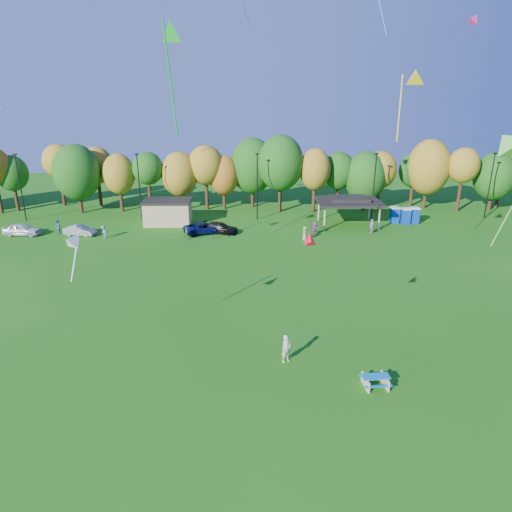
{
  "coord_description": "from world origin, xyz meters",
  "views": [
    {
      "loc": [
        0.69,
        -21.63,
        16.67
      ],
      "look_at": [
        1.2,
        6.0,
        6.75
      ],
      "focal_mm": 32.0,
      "sensor_mm": 36.0,
      "label": 1
    }
  ],
  "objects_px": {
    "car_a": "(22,229)",
    "car_d": "(220,228)",
    "picnic_table": "(375,380)",
    "car_b": "(80,230)",
    "car_c": "(204,228)",
    "kite_flyer": "(286,349)",
    "porta_potties": "(405,215)"
  },
  "relations": [
    {
      "from": "kite_flyer",
      "to": "car_c",
      "type": "distance_m",
      "value": 30.17
    },
    {
      "from": "car_a",
      "to": "car_b",
      "type": "relative_size",
      "value": 1.15
    },
    {
      "from": "kite_flyer",
      "to": "car_b",
      "type": "distance_m",
      "value": 36.82
    },
    {
      "from": "car_b",
      "to": "car_a",
      "type": "bearing_deg",
      "value": 100.35
    },
    {
      "from": "car_a",
      "to": "car_d",
      "type": "distance_m",
      "value": 24.41
    },
    {
      "from": "kite_flyer",
      "to": "car_d",
      "type": "height_order",
      "value": "kite_flyer"
    },
    {
      "from": "kite_flyer",
      "to": "car_a",
      "type": "bearing_deg",
      "value": 105.89
    },
    {
      "from": "car_b",
      "to": "car_d",
      "type": "distance_m",
      "value": 17.28
    },
    {
      "from": "kite_flyer",
      "to": "car_b",
      "type": "height_order",
      "value": "kite_flyer"
    },
    {
      "from": "car_b",
      "to": "car_d",
      "type": "height_order",
      "value": "car_d"
    },
    {
      "from": "car_b",
      "to": "car_c",
      "type": "xyz_separation_m",
      "value": [
        15.25,
        0.53,
        0.06
      ]
    },
    {
      "from": "picnic_table",
      "to": "car_c",
      "type": "height_order",
      "value": "car_c"
    },
    {
      "from": "porta_potties",
      "to": "car_a",
      "type": "relative_size",
      "value": 0.84
    },
    {
      "from": "porta_potties",
      "to": "picnic_table",
      "type": "relative_size",
      "value": 2.11
    },
    {
      "from": "picnic_table",
      "to": "car_c",
      "type": "distance_m",
      "value": 34.51
    },
    {
      "from": "car_a",
      "to": "porta_potties",
      "type": "bearing_deg",
      "value": -81.11
    },
    {
      "from": "porta_potties",
      "to": "car_b",
      "type": "height_order",
      "value": "porta_potties"
    },
    {
      "from": "porta_potties",
      "to": "car_c",
      "type": "xyz_separation_m",
      "value": [
        -26.71,
        -4.27,
        -0.4
      ]
    },
    {
      "from": "car_c",
      "to": "car_d",
      "type": "height_order",
      "value": "car_c"
    },
    {
      "from": "picnic_table",
      "to": "car_c",
      "type": "xyz_separation_m",
      "value": [
        -13.14,
        31.91,
        0.28
      ]
    },
    {
      "from": "picnic_table",
      "to": "car_b",
      "type": "height_order",
      "value": "car_b"
    },
    {
      "from": "car_c",
      "to": "car_a",
      "type": "bearing_deg",
      "value": 71.02
    },
    {
      "from": "car_b",
      "to": "car_c",
      "type": "relative_size",
      "value": 0.77
    },
    {
      "from": "picnic_table",
      "to": "porta_potties",
      "type": "bearing_deg",
      "value": 64.47
    },
    {
      "from": "picnic_table",
      "to": "car_a",
      "type": "bearing_deg",
      "value": 133.43
    },
    {
      "from": "porta_potties",
      "to": "kite_flyer",
      "type": "relative_size",
      "value": 1.98
    },
    {
      "from": "car_b",
      "to": "car_d",
      "type": "xyz_separation_m",
      "value": [
        17.26,
        0.71,
        0.03
      ]
    },
    {
      "from": "picnic_table",
      "to": "car_b",
      "type": "bearing_deg",
      "value": 127.17
    },
    {
      "from": "porta_potties",
      "to": "car_a",
      "type": "height_order",
      "value": "porta_potties"
    },
    {
      "from": "porta_potties",
      "to": "kite_flyer",
      "type": "distance_m",
      "value": 38.24
    },
    {
      "from": "porta_potties",
      "to": "car_c",
      "type": "distance_m",
      "value": 27.05
    },
    {
      "from": "picnic_table",
      "to": "car_b",
      "type": "distance_m",
      "value": 42.31
    }
  ]
}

